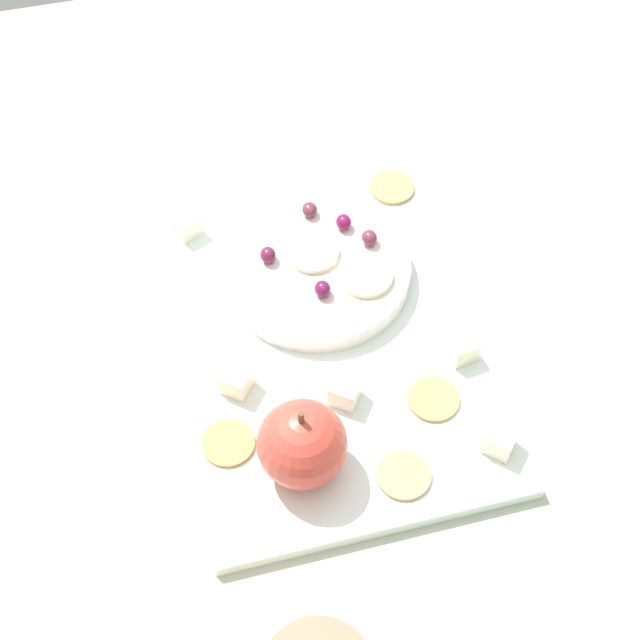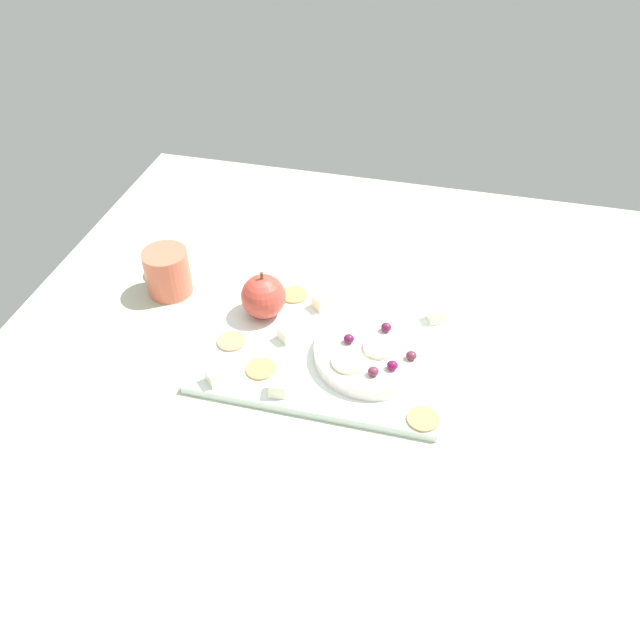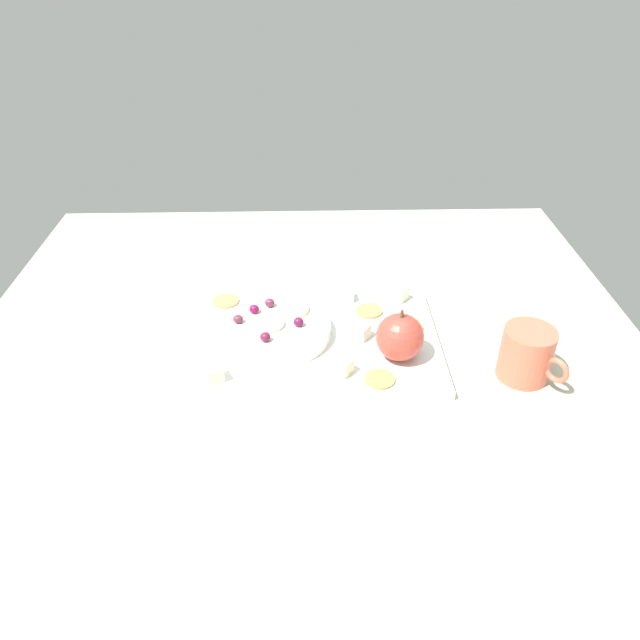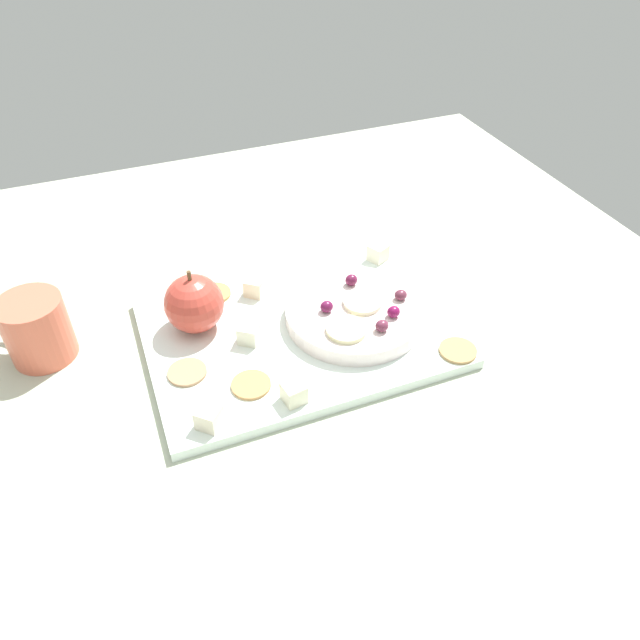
% 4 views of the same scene
% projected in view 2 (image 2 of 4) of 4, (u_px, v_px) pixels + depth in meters
% --- Properties ---
extents(table, '(1.12, 1.09, 0.04)m').
position_uv_depth(table, '(342.00, 356.00, 1.02)').
color(table, '#B1BAA1').
rests_on(table, ground).
extents(platter, '(0.38, 0.28, 0.01)m').
position_uv_depth(platter, '(326.00, 348.00, 1.00)').
color(platter, white).
rests_on(platter, table).
extents(serving_dish, '(0.18, 0.18, 0.02)m').
position_uv_depth(serving_dish, '(372.00, 353.00, 0.97)').
color(serving_dish, white).
rests_on(serving_dish, platter).
extents(apple_whole, '(0.07, 0.07, 0.07)m').
position_uv_depth(apple_whole, '(263.00, 296.00, 1.03)').
color(apple_whole, '#C44134').
rests_on(apple_whole, platter).
extents(apple_stem, '(0.01, 0.01, 0.01)m').
position_uv_depth(apple_stem, '(262.00, 276.00, 1.00)').
color(apple_stem, brown).
rests_on(apple_stem, apple_whole).
extents(cheese_cube_0, '(0.03, 0.03, 0.02)m').
position_uv_depth(cheese_cube_0, '(278.00, 387.00, 0.91)').
color(cheese_cube_0, white).
rests_on(cheese_cube_0, platter).
extents(cheese_cube_1, '(0.03, 0.03, 0.02)m').
position_uv_depth(cheese_cube_1, '(287.00, 334.00, 1.00)').
color(cheese_cube_1, '#EFEBCD').
rests_on(cheese_cube_1, platter).
extents(cheese_cube_2, '(0.03, 0.03, 0.02)m').
position_uv_depth(cheese_cube_2, '(321.00, 302.00, 1.06)').
color(cheese_cube_2, '#F4E8BF').
rests_on(cheese_cube_2, platter).
extents(cheese_cube_3, '(0.03, 0.03, 0.02)m').
position_uv_depth(cheese_cube_3, '(215.00, 376.00, 0.93)').
color(cheese_cube_3, '#F7E8CA').
rests_on(cheese_cube_3, platter).
extents(cheese_cube_4, '(0.03, 0.03, 0.02)m').
position_uv_depth(cheese_cube_4, '(436.00, 315.00, 1.03)').
color(cheese_cube_4, '#F0ECCA').
rests_on(cheese_cube_4, platter).
extents(cracker_0, '(0.05, 0.05, 0.00)m').
position_uv_depth(cracker_0, '(423.00, 419.00, 0.88)').
color(cracker_0, tan).
rests_on(cracker_0, platter).
extents(cracker_1, '(0.05, 0.05, 0.00)m').
position_uv_depth(cracker_1, '(294.00, 295.00, 1.09)').
color(cracker_1, tan).
rests_on(cracker_1, platter).
extents(cracker_2, '(0.05, 0.05, 0.00)m').
position_uv_depth(cracker_2, '(261.00, 369.00, 0.96)').
color(cracker_2, tan).
rests_on(cracker_2, platter).
extents(cracker_3, '(0.05, 0.05, 0.00)m').
position_uv_depth(cracker_3, '(231.00, 341.00, 1.00)').
color(cracker_3, tan).
rests_on(cracker_3, platter).
extents(grape_0, '(0.02, 0.01, 0.01)m').
position_uv_depth(grape_0, '(411.00, 355.00, 0.94)').
color(grape_0, brown).
rests_on(grape_0, serving_dish).
extents(grape_1, '(0.02, 0.01, 0.02)m').
position_uv_depth(grape_1, '(349.00, 339.00, 0.97)').
color(grape_1, '#62173F').
rests_on(grape_1, serving_dish).
extents(grape_2, '(0.02, 0.01, 0.02)m').
position_uv_depth(grape_2, '(386.00, 327.00, 0.98)').
color(grape_2, maroon).
rests_on(grape_2, serving_dish).
extents(grape_3, '(0.02, 0.01, 0.02)m').
position_uv_depth(grape_3, '(392.00, 365.00, 0.92)').
color(grape_3, maroon).
rests_on(grape_3, serving_dish).
extents(grape_4, '(0.02, 0.01, 0.01)m').
position_uv_depth(grape_4, '(373.00, 371.00, 0.91)').
color(grape_4, brown).
rests_on(grape_4, serving_dish).
extents(apple_slice_0, '(0.05, 0.05, 0.01)m').
position_uv_depth(apple_slice_0, '(379.00, 348.00, 0.96)').
color(apple_slice_0, beige).
rests_on(apple_slice_0, serving_dish).
extents(apple_slice_1, '(0.05, 0.05, 0.01)m').
position_uv_depth(apple_slice_1, '(348.00, 362.00, 0.94)').
color(apple_slice_1, beige).
rests_on(apple_slice_1, serving_dish).
extents(cup, '(0.09, 0.10, 0.08)m').
position_uv_depth(cup, '(167.00, 272.00, 1.09)').
color(cup, '#E1674D').
rests_on(cup, table).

